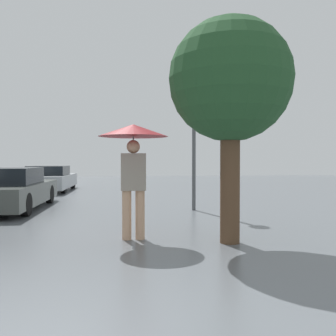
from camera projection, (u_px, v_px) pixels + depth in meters
The scene contains 5 objects.
pedestrian at pixel (133, 146), 6.51m from camera, with size 1.22×1.22×2.01m.
parked_car_middle at pixel (12, 190), 10.53m from camera, with size 1.62×4.59×1.18m.
parked_car_farthest at pixel (50, 179), 16.76m from camera, with size 1.81×4.44×1.13m.
tree at pixel (230, 82), 6.22m from camera, with size 2.06×2.06×3.76m.
street_lamp at pixel (194, 93), 10.31m from camera, with size 0.40×0.40×4.25m.
Camera 1 is at (0.09, -2.35, 1.39)m, focal length 40.00 mm.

